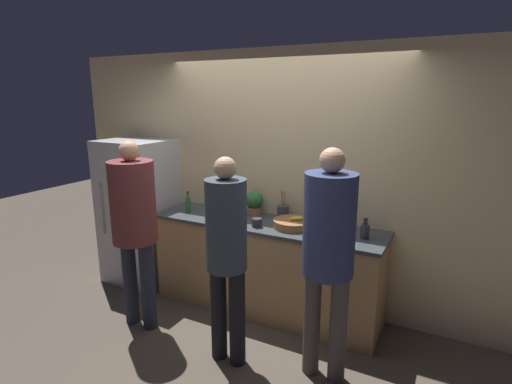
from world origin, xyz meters
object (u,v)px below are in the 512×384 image
(bottle_green, at_px, (188,204))
(cup_black, at_px, (257,223))
(potted_plant, at_px, (254,202))
(person_left, at_px, (134,216))
(refrigerator, at_px, (140,211))
(bottle_dark, at_px, (365,230))
(person_right, at_px, (328,244))
(utensil_crock, at_px, (283,212))
(fruit_bowl, at_px, (293,223))
(person_center, at_px, (227,247))

(bottle_green, bearing_deg, cup_black, -6.18)
(potted_plant, bearing_deg, person_left, -125.06)
(potted_plant, bearing_deg, bottle_green, -159.81)
(cup_black, bearing_deg, refrigerator, 175.34)
(bottle_green, bearing_deg, bottle_dark, 1.89)
(person_right, height_order, utensil_crock, person_right)
(person_left, distance_m, bottle_green, 0.76)
(bottle_green, distance_m, cup_black, 0.88)
(refrigerator, distance_m, cup_black, 1.62)
(person_left, distance_m, utensil_crock, 1.44)
(person_right, xyz_separation_m, cup_black, (-0.87, 0.54, -0.12))
(person_right, bearing_deg, fruit_bowl, 129.32)
(fruit_bowl, relative_size, bottle_dark, 2.02)
(person_center, height_order, cup_black, person_center)
(person_center, bearing_deg, cup_black, 98.67)
(bottle_dark, bearing_deg, potted_plant, 171.18)
(refrigerator, bearing_deg, person_right, -15.20)
(person_center, height_order, bottle_green, person_center)
(fruit_bowl, xyz_separation_m, utensil_crock, (-0.20, 0.21, 0.03))
(bottle_green, bearing_deg, person_center, -39.62)
(utensil_crock, relative_size, bottle_green, 1.24)
(person_center, height_order, fruit_bowl, person_center)
(bottle_green, bearing_deg, utensil_crock, 14.72)
(refrigerator, xyz_separation_m, utensil_crock, (1.72, 0.22, 0.17))
(refrigerator, distance_m, person_left, 1.08)
(person_center, height_order, potted_plant, person_center)
(utensil_crock, bearing_deg, fruit_bowl, -47.41)
(fruit_bowl, relative_size, utensil_crock, 1.29)
(bottle_dark, distance_m, cup_black, 0.99)
(person_left, height_order, cup_black, person_left)
(person_center, distance_m, bottle_dark, 1.23)
(bottle_dark, bearing_deg, fruit_bowl, -178.75)
(utensil_crock, distance_m, cup_black, 0.37)
(person_right, distance_m, bottle_green, 1.85)
(person_left, bearing_deg, bottle_green, 87.48)
(person_left, xyz_separation_m, person_center, (1.02, -0.06, -0.09))
(refrigerator, relative_size, potted_plant, 6.56)
(person_left, bearing_deg, refrigerator, 131.49)
(person_center, bearing_deg, fruit_bowl, 77.01)
(person_right, relative_size, utensil_crock, 6.28)
(fruit_bowl, bearing_deg, person_right, -50.68)
(bottle_dark, xyz_separation_m, cup_black, (-0.98, -0.16, -0.03))
(fruit_bowl, distance_m, cup_black, 0.34)
(refrigerator, distance_m, person_right, 2.57)
(person_center, relative_size, fruit_bowl, 4.62)
(fruit_bowl, distance_m, potted_plant, 0.56)
(bottle_dark, bearing_deg, cup_black, -170.94)
(person_left, xyz_separation_m, utensil_crock, (1.02, 1.01, -0.08))
(bottle_green, relative_size, cup_black, 2.44)
(person_right, distance_m, utensil_crock, 1.17)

